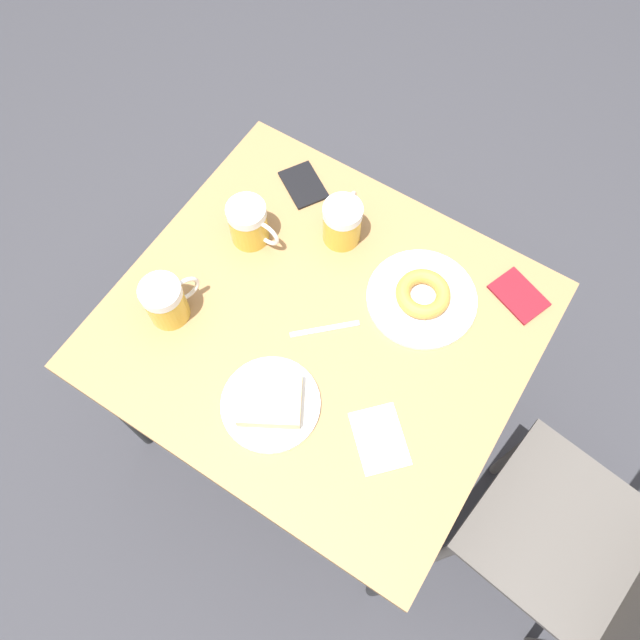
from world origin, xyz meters
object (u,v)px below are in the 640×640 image
beer_mug_left (166,301)px  beer_mug_right (249,223)px  chair (619,562)px  passport_far_edge (519,296)px  napkin_folded (380,439)px  plate_with_donut (422,296)px  fork (325,329)px  plate_with_cake (270,402)px  passport_near_edge (304,185)px  beer_mug_center (343,222)px

beer_mug_left → beer_mug_right: size_ratio=0.97×
chair → passport_far_edge: chair is taller
beer_mug_right → napkin_folded: bearing=62.9°
plate_with_donut → beer_mug_right: bearing=-80.3°
plate_with_donut → napkin_folded: size_ratio=1.52×
beer_mug_left → fork: beer_mug_left is taller
beer_mug_right → napkin_folded: size_ratio=0.80×
napkin_folded → beer_mug_left: bearing=-89.8°
plate_with_cake → beer_mug_left: size_ratio=1.64×
passport_near_edge → passport_far_edge: (-0.01, 0.60, 0.00)m
plate_with_donut → beer_mug_right: 0.44m
chair → plate_with_donut: size_ratio=3.58×
plate_with_cake → beer_mug_center: beer_mug_center is taller
napkin_folded → plate_with_donut: bearing=-166.0°
chair → beer_mug_center: (-0.30, -0.91, 0.21)m
chair → fork: chair is taller
plate_with_cake → beer_mug_left: bearing=-100.6°
beer_mug_left → napkin_folded: (-0.00, 0.56, -0.06)m
passport_far_edge → fork: bearing=-46.9°
plate_with_donut → fork: plate_with_donut is taller
beer_mug_left → chair: bearing=94.4°
beer_mug_center → beer_mug_right: bearing=-56.4°
plate_with_cake → passport_near_edge: size_ratio=1.41×
beer_mug_center → passport_near_edge: 0.19m
plate_with_donut → napkin_folded: 0.35m
beer_mug_center → napkin_folded: 0.52m
plate_with_donut → beer_mug_center: 0.26m
fork → beer_mug_center: bearing=-157.2°
plate_with_cake → plate_with_donut: bearing=159.1°
beer_mug_left → beer_mug_center: bearing=150.2°
beer_mug_left → plate_with_donut: bearing=125.9°
plate_with_donut → napkin_folded: plate_with_donut is taller
chair → beer_mug_right: 1.13m
plate_with_donut → napkin_folded: bearing=14.0°
beer_mug_right → fork: size_ratio=1.09×
chair → passport_far_edge: 0.63m
passport_far_edge → chair: bearing=50.6°
beer_mug_center → fork: bearing=22.8°
napkin_folded → beer_mug_right: bearing=-117.1°
plate_with_cake → beer_mug_right: size_ratio=1.59×
passport_far_edge → napkin_folded: bearing=-12.5°
napkin_folded → passport_far_edge: 0.48m
beer_mug_right → beer_mug_left: bearing=-8.2°
beer_mug_left → passport_near_edge: beer_mug_left is taller
beer_mug_right → passport_far_edge: (-0.20, 0.62, -0.06)m
plate_with_donut → passport_near_edge: 0.43m
napkin_folded → passport_near_edge: 0.68m
chair → fork: 0.82m
napkin_folded → fork: size_ratio=1.36×
beer_mug_right → passport_far_edge: bearing=108.1°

